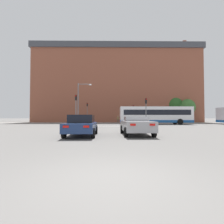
{
  "coord_description": "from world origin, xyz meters",
  "views": [
    {
      "loc": [
        -0.05,
        -3.58,
        1.26
      ],
      "look_at": [
        0.38,
        30.05,
        2.28
      ],
      "focal_mm": 28.0,
      "sensor_mm": 36.0,
      "label": 1
    }
  ],
  "objects_px": {
    "traffic_light_far_left": "(87,109)",
    "pedestrian_walking_west": "(118,119)",
    "car_saloon_left": "(82,125)",
    "bus_crossing_lead": "(156,115)",
    "traffic_light_near_right": "(146,107)",
    "traffic_light_near_left": "(76,105)",
    "pedestrian_walking_east": "(130,119)",
    "street_lamp_junction": "(81,99)",
    "traffic_light_far_right": "(133,111)",
    "car_roadster_right": "(136,125)",
    "pedestrian_waiting": "(83,118)"
  },
  "relations": [
    {
      "from": "traffic_light_far_right",
      "to": "pedestrian_walking_east",
      "type": "height_order",
      "value": "traffic_light_far_right"
    },
    {
      "from": "traffic_light_far_right",
      "to": "pedestrian_waiting",
      "type": "distance_m",
      "value": 11.7
    },
    {
      "from": "car_saloon_left",
      "to": "pedestrian_waiting",
      "type": "xyz_separation_m",
      "value": [
        -4.29,
        27.8,
        0.3
      ]
    },
    {
      "from": "car_roadster_right",
      "to": "street_lamp_junction",
      "type": "relative_size",
      "value": 0.64
    },
    {
      "from": "car_saloon_left",
      "to": "traffic_light_near_left",
      "type": "relative_size",
      "value": 0.98
    },
    {
      "from": "car_saloon_left",
      "to": "pedestrian_walking_east",
      "type": "bearing_deg",
      "value": 76.14
    },
    {
      "from": "traffic_light_far_left",
      "to": "traffic_light_near_right",
      "type": "xyz_separation_m",
      "value": [
        10.47,
        -13.68,
        -0.28
      ]
    },
    {
      "from": "traffic_light_near_left",
      "to": "pedestrian_walking_east",
      "type": "distance_m",
      "value": 17.51
    },
    {
      "from": "pedestrian_walking_east",
      "to": "pedestrian_walking_west",
      "type": "xyz_separation_m",
      "value": [
        -2.68,
        0.51,
        0.03
      ]
    },
    {
      "from": "pedestrian_waiting",
      "to": "pedestrian_walking_east",
      "type": "relative_size",
      "value": 1.11
    },
    {
      "from": "bus_crossing_lead",
      "to": "pedestrian_waiting",
      "type": "distance_m",
      "value": 16.9
    },
    {
      "from": "traffic_light_near_right",
      "to": "pedestrian_waiting",
      "type": "xyz_separation_m",
      "value": [
        -11.56,
        13.99,
        -1.72
      ]
    },
    {
      "from": "traffic_light_near_right",
      "to": "car_saloon_left",
      "type": "bearing_deg",
      "value": -117.77
    },
    {
      "from": "traffic_light_far_right",
      "to": "pedestrian_walking_east",
      "type": "xyz_separation_m",
      "value": [
        -0.81,
        0.04,
        -1.82
      ]
    },
    {
      "from": "traffic_light_far_left",
      "to": "street_lamp_junction",
      "type": "distance_m",
      "value": 10.49
    },
    {
      "from": "street_lamp_junction",
      "to": "pedestrian_walking_east",
      "type": "height_order",
      "value": "street_lamp_junction"
    },
    {
      "from": "car_roadster_right",
      "to": "pedestrian_walking_west",
      "type": "relative_size",
      "value": 2.73
    },
    {
      "from": "car_roadster_right",
      "to": "traffic_light_far_left",
      "type": "bearing_deg",
      "value": 103.32
    },
    {
      "from": "bus_crossing_lead",
      "to": "pedestrian_walking_east",
      "type": "height_order",
      "value": "bus_crossing_lead"
    },
    {
      "from": "traffic_light_near_right",
      "to": "pedestrian_walking_west",
      "type": "relative_size",
      "value": 2.51
    },
    {
      "from": "car_saloon_left",
      "to": "bus_crossing_lead",
      "type": "height_order",
      "value": "bus_crossing_lead"
    },
    {
      "from": "car_saloon_left",
      "to": "traffic_light_near_left",
      "type": "height_order",
      "value": "traffic_light_near_left"
    },
    {
      "from": "street_lamp_junction",
      "to": "pedestrian_walking_west",
      "type": "distance_m",
      "value": 13.73
    },
    {
      "from": "street_lamp_junction",
      "to": "pedestrian_waiting",
      "type": "bearing_deg",
      "value": 97.12
    },
    {
      "from": "traffic_light_far_left",
      "to": "street_lamp_junction",
      "type": "relative_size",
      "value": 0.66
    },
    {
      "from": "traffic_light_near_left",
      "to": "traffic_light_far_right",
      "type": "xyz_separation_m",
      "value": [
        10.32,
        14.51,
        -0.29
      ]
    },
    {
      "from": "traffic_light_far_right",
      "to": "pedestrian_waiting",
      "type": "relative_size",
      "value": 2.31
    },
    {
      "from": "pedestrian_walking_east",
      "to": "pedestrian_walking_west",
      "type": "height_order",
      "value": "pedestrian_walking_west"
    },
    {
      "from": "pedestrian_waiting",
      "to": "traffic_light_near_right",
      "type": "bearing_deg",
      "value": 10.14
    },
    {
      "from": "street_lamp_junction",
      "to": "bus_crossing_lead",
      "type": "bearing_deg",
      "value": 7.52
    },
    {
      "from": "traffic_light_far_left",
      "to": "pedestrian_walking_east",
      "type": "relative_size",
      "value": 2.88
    },
    {
      "from": "bus_crossing_lead",
      "to": "traffic_light_near_right",
      "type": "xyz_separation_m",
      "value": [
        -2.73,
        -4.98,
        1.09
      ]
    },
    {
      "from": "car_saloon_left",
      "to": "traffic_light_near_left",
      "type": "xyz_separation_m",
      "value": [
        -3.03,
        13.5,
        2.3
      ]
    },
    {
      "from": "traffic_light_near_left",
      "to": "street_lamp_junction",
      "type": "xyz_separation_m",
      "value": [
        0.08,
        3.58,
        1.26
      ]
    },
    {
      "from": "traffic_light_far_right",
      "to": "street_lamp_junction",
      "type": "distance_m",
      "value": 15.05
    },
    {
      "from": "bus_crossing_lead",
      "to": "traffic_light_far_left",
      "type": "bearing_deg",
      "value": -123.39
    },
    {
      "from": "street_lamp_junction",
      "to": "traffic_light_far_right",
      "type": "bearing_deg",
      "value": 46.87
    },
    {
      "from": "bus_crossing_lead",
      "to": "street_lamp_junction",
      "type": "relative_size",
      "value": 1.8
    },
    {
      "from": "bus_crossing_lead",
      "to": "traffic_light_near_right",
      "type": "relative_size",
      "value": 3.05
    },
    {
      "from": "car_roadster_right",
      "to": "traffic_light_far_right",
      "type": "xyz_separation_m",
      "value": [
        3.49,
        27.46,
        2.04
      ]
    },
    {
      "from": "street_lamp_junction",
      "to": "pedestrian_waiting",
      "type": "distance_m",
      "value": 11.27
    },
    {
      "from": "traffic_light_far_right",
      "to": "traffic_light_far_left",
      "type": "distance_m",
      "value": 10.5
    },
    {
      "from": "traffic_light_near_right",
      "to": "pedestrian_walking_east",
      "type": "height_order",
      "value": "traffic_light_near_right"
    },
    {
      "from": "traffic_light_near_right",
      "to": "pedestrian_walking_east",
      "type": "distance_m",
      "value": 14.38
    },
    {
      "from": "car_roadster_right",
      "to": "street_lamp_junction",
      "type": "xyz_separation_m",
      "value": [
        -6.75,
        16.54,
        3.59
      ]
    },
    {
      "from": "traffic_light_near_left",
      "to": "pedestrian_waiting",
      "type": "bearing_deg",
      "value": 95.02
    },
    {
      "from": "traffic_light_far_left",
      "to": "pedestrian_walking_west",
      "type": "height_order",
      "value": "traffic_light_far_left"
    },
    {
      "from": "pedestrian_walking_west",
      "to": "traffic_light_near_left",
      "type": "bearing_deg",
      "value": -151.43
    },
    {
      "from": "traffic_light_near_right",
      "to": "pedestrian_walking_west",
      "type": "height_order",
      "value": "traffic_light_near_right"
    },
    {
      "from": "bus_crossing_lead",
      "to": "traffic_light_near_right",
      "type": "bearing_deg",
      "value": -28.68
    }
  ]
}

